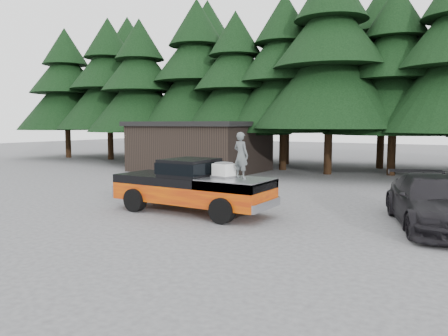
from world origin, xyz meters
The scene contains 8 objects.
ground centered at (0.00, 0.00, 0.00)m, with size 120.00×120.00×0.00m, color #4A494C.
pickup_truck centered at (-1.34, 0.41, 0.67)m, with size 6.00×2.04×1.33m, color #D75B00, non-canonical shape.
truck_cab centered at (-1.44, 0.41, 1.62)m, with size 1.66×1.90×0.59m, color black.
air_compressor centered at (-0.10, 0.55, 1.55)m, with size 0.66×0.54×0.45m, color silver.
man_on_bed centered at (0.53, 0.63, 2.11)m, with size 0.57×0.37×1.56m, color #4D5353.
parked_car centered at (6.27, 2.40, 0.79)m, with size 2.20×5.42×1.57m, color black.
utility_building centered at (-9.00, 12.00, 1.67)m, with size 8.40×6.40×3.30m.
treeline centered at (0.42, 17.20, 7.72)m, with size 60.15×16.05×17.50m.
Camera 1 is at (7.67, -12.13, 3.17)m, focal length 35.00 mm.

